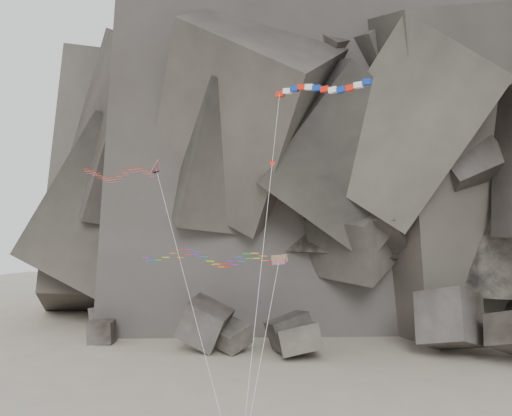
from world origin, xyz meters
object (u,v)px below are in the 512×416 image
(delta_kite, at_px, (115,173))
(parafoil_kite, at_px, (204,257))
(pennant_kite, at_px, (264,239))
(banner_kite, at_px, (321,90))

(delta_kite, relative_size, parafoil_kite, 1.62)
(delta_kite, xyz_separation_m, pennant_kite, (19.40, -8.98, -6.54))
(delta_kite, bearing_deg, parafoil_kite, -12.22)
(parafoil_kite, distance_m, pennant_kite, 9.20)
(parafoil_kite, bearing_deg, banner_kite, 20.24)
(delta_kite, distance_m, banner_kite, 23.42)
(delta_kite, distance_m, parafoil_kite, 15.13)
(delta_kite, relative_size, pennant_kite, 1.14)
(banner_kite, bearing_deg, pennant_kite, -98.97)
(banner_kite, height_order, pennant_kite, banner_kite)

